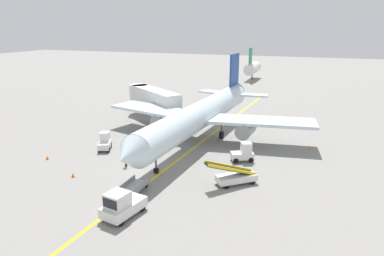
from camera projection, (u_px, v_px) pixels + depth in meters
The scene contains 15 objects.
ground_plane at pixel (144, 173), 35.47m from camera, with size 300.00×300.00×0.00m, color gray.
taxi_line_yellow at pixel (180, 158), 39.34m from camera, with size 0.30×80.00×0.01m, color yellow.
airliner at pixel (202, 114), 45.03m from camera, with size 28.56×35.33×10.10m.
jet_bridge at pixel (151, 97), 55.56m from camera, with size 11.82×9.55×4.85m.
pushback_tug at pixel (122, 205), 27.05m from camera, with size 2.53×3.89×2.20m.
baggage_tug_near_wing at pixel (105, 142), 41.91m from camera, with size 2.18×2.72×2.10m.
baggage_tug_by_cargo_door at pixel (244, 153), 38.32m from camera, with size 2.73×2.24×2.10m.
belt_loader_forward_hold at pixel (235, 176), 32.78m from camera, with size 4.61×4.20×2.59m.
baggage_cart_loaded at pixel (135, 187), 31.35m from camera, with size 1.58×3.77×0.94m.
ground_crew_marshaller at pixel (126, 158), 36.85m from camera, with size 0.36×0.24×1.70m.
safety_cone_nose_left at pixel (47, 158), 38.97m from camera, with size 0.36×0.36×0.44m, color orange.
safety_cone_nose_right at pixel (214, 140), 44.96m from camera, with size 0.36×0.36×0.44m, color orange.
safety_cone_wingtip_left at pixel (73, 175), 34.36m from camera, with size 0.36×0.36×0.44m, color orange.
safety_cone_wingtip_right at pixel (309, 148), 42.09m from camera, with size 0.36×0.36×0.44m, color orange.
distant_aircraft_far_left at pixel (252, 68), 96.76m from camera, with size 3.00×10.10×8.80m.
Camera 1 is at (16.04, -29.02, 14.23)m, focal length 32.90 mm.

